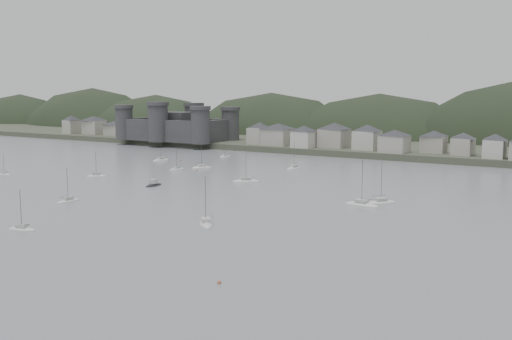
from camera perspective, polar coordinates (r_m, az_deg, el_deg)
The scene contains 9 objects.
ground at distance 123.20m, azimuth -19.03°, elevation -6.75°, with size 900.00×900.00×0.00m, color slate.
far_shore_land at distance 381.96m, azimuth 17.86°, elevation 3.09°, with size 900.00×250.00×3.00m, color #383D2D.
forested_ridge at distance 357.29m, azimuth 17.51°, elevation 0.75°, with size 851.55×103.94×102.57m.
castle at distance 332.48m, azimuth -7.96°, elevation 4.39°, with size 66.00×43.00×20.00m.
waterfront_town at distance 261.98m, azimuth 22.57°, elevation 2.48°, with size 451.48×28.46×12.92m.
sailboat_lead at distance 155.02m, azimuth 10.53°, elevation -3.46°, with size 9.98×3.79×13.37m.
moored_fleet at distance 182.56m, azimuth -5.55°, elevation -1.68°, with size 248.79×155.10×12.84m.
motor_launch_far at distance 187.52m, azimuth -10.21°, elevation -1.48°, with size 2.69×7.17×3.72m.
mooring_buoys at distance 170.75m, azimuth -4.73°, elevation -2.34°, with size 177.59×125.65×0.70m.
Camera 1 is at (93.69, -74.20, 29.91)m, focal length 39.95 mm.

